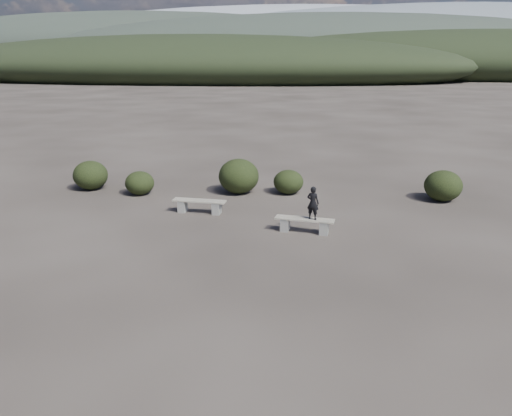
# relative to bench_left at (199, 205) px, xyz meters

# --- Properties ---
(ground) EXTENTS (1200.00, 1200.00, 0.00)m
(ground) POSITION_rel_bench_left_xyz_m (2.15, -6.23, -0.27)
(ground) COLOR #2C2622
(ground) RESTS_ON ground
(bench_left) EXTENTS (1.80, 0.50, 0.44)m
(bench_left) POSITION_rel_bench_left_xyz_m (0.00, 0.00, 0.00)
(bench_left) COLOR gray
(bench_left) RESTS_ON ground
(bench_right) EXTENTS (1.79, 0.60, 0.44)m
(bench_right) POSITION_rel_bench_left_xyz_m (3.54, -1.46, -0.00)
(bench_right) COLOR gray
(bench_right) RESTS_ON ground
(seated_person) EXTENTS (0.42, 0.34, 0.99)m
(seated_person) POSITION_rel_bench_left_xyz_m (3.77, -1.49, 0.66)
(seated_person) COLOR black
(seated_person) RESTS_ON bench_right
(shrub_a) EXTENTS (1.08, 1.08, 0.88)m
(shrub_a) POSITION_rel_bench_left_xyz_m (-2.77, 1.95, 0.17)
(shrub_a) COLOR black
(shrub_a) RESTS_ON ground
(shrub_b) EXTENTS (1.53, 1.53, 1.31)m
(shrub_b) POSITION_rel_bench_left_xyz_m (0.89, 2.64, 0.39)
(shrub_b) COLOR black
(shrub_b) RESTS_ON ground
(shrub_c) EXTENTS (1.13, 1.13, 0.91)m
(shrub_c) POSITION_rel_bench_left_xyz_m (2.77, 2.81, 0.18)
(shrub_c) COLOR black
(shrub_c) RESTS_ON ground
(shrub_e) EXTENTS (1.33, 1.33, 1.11)m
(shrub_e) POSITION_rel_bench_left_xyz_m (8.35, 2.57, 0.28)
(shrub_e) COLOR black
(shrub_e) RESTS_ON ground
(shrub_f) EXTENTS (1.32, 1.32, 1.12)m
(shrub_f) POSITION_rel_bench_left_xyz_m (-4.93, 2.44, 0.29)
(shrub_f) COLOR black
(shrub_f) RESTS_ON ground
(mountain_ridges) EXTENTS (500.00, 400.00, 56.00)m
(mountain_ridges) POSITION_rel_bench_left_xyz_m (-5.34, 332.83, 10.57)
(mountain_ridges) COLOR black
(mountain_ridges) RESTS_ON ground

